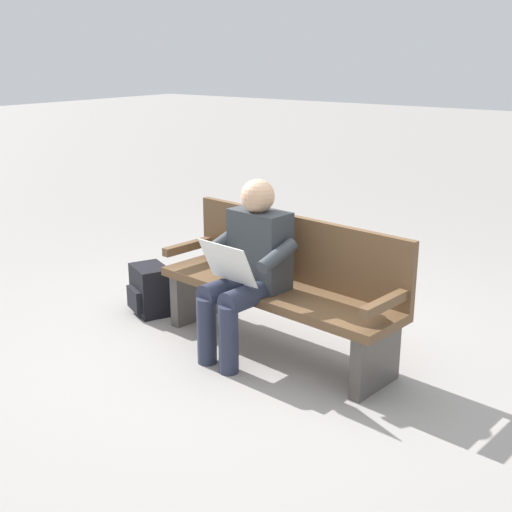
# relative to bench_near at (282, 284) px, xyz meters

# --- Properties ---
(ground_plane) EXTENTS (40.00, 40.00, 0.00)m
(ground_plane) POSITION_rel_bench_near_xyz_m (0.01, 0.07, -0.46)
(ground_plane) COLOR gray
(bench_near) EXTENTS (1.84, 0.68, 0.90)m
(bench_near) POSITION_rel_bench_near_xyz_m (0.00, 0.00, 0.00)
(bench_near) COLOR brown
(bench_near) RESTS_ON ground
(person_seated) EXTENTS (0.60, 0.60, 1.18)m
(person_seated) POSITION_rel_bench_near_xyz_m (0.12, 0.22, 0.17)
(person_seated) COLOR #33383D
(person_seated) RESTS_ON ground
(backpack) EXTENTS (0.39, 0.36, 0.38)m
(backpack) POSITION_rel_bench_near_xyz_m (1.17, 0.10, -0.27)
(backpack) COLOR black
(backpack) RESTS_ON ground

